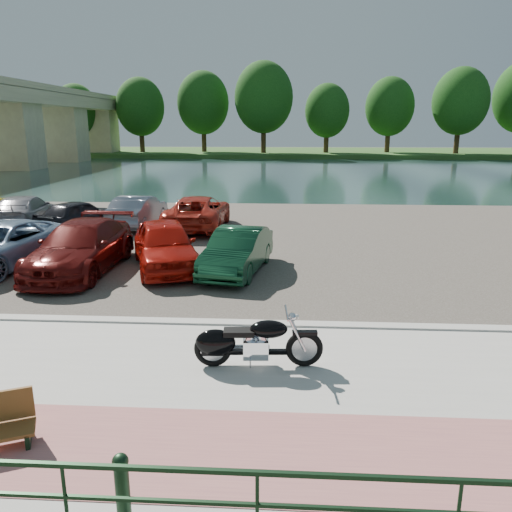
{
  "coord_description": "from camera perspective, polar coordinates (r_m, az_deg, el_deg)",
  "views": [
    {
      "loc": [
        0.24,
        -8.25,
        4.33
      ],
      "look_at": [
        -0.49,
        4.09,
        1.1
      ],
      "focal_mm": 35.0,
      "sensor_mm": 36.0,
      "label": 1
    }
  ],
  "objects": [
    {
      "name": "ground",
      "position": [
        9.32,
        1.57,
        -13.04
      ],
      "size": [
        200.0,
        200.0,
        0.0
      ],
      "primitive_type": "plane",
      "color": "#595447",
      "rests_on": "ground"
    },
    {
      "name": "promenade",
      "position": [
        8.42,
        1.34,
        -15.9
      ],
      "size": [
        60.0,
        6.0,
        0.1
      ],
      "primitive_type": "cube",
      "color": "#B3B1A8",
      "rests_on": "ground"
    },
    {
      "name": "pink_path",
      "position": [
        7.14,
        0.87,
        -21.63
      ],
      "size": [
        60.0,
        2.0,
        0.01
      ],
      "primitive_type": "cube",
      "color": "#9C585B",
      "rests_on": "promenade"
    },
    {
      "name": "kerb",
      "position": [
        11.1,
        1.91,
        -7.92
      ],
      "size": [
        60.0,
        0.3,
        0.14
      ],
      "primitive_type": "cube",
      "color": "#B3B1A8",
      "rests_on": "ground"
    },
    {
      "name": "parking_lot",
      "position": [
        19.73,
        2.61,
        2.01
      ],
      "size": [
        60.0,
        18.0,
        0.04
      ],
      "primitive_type": "cube",
      "color": "#3C3731",
      "rests_on": "ground"
    },
    {
      "name": "river",
      "position": [
        48.44,
        3.13,
        9.49
      ],
      "size": [
        120.0,
        40.0,
        0.0
      ],
      "primitive_type": "cube",
      "color": "#1B3131",
      "rests_on": "ground"
    },
    {
      "name": "far_bank",
      "position": [
        80.35,
        3.28,
        11.74
      ],
      "size": [
        120.0,
        24.0,
        0.6
      ],
      "primitive_type": "cube",
      "color": "#274C1B",
      "rests_on": "ground"
    },
    {
      "name": "railing",
      "position": [
        5.54,
        0.14,
        -25.12
      ],
      "size": [
        24.04,
        0.05,
        0.9
      ],
      "color": "black",
      "rests_on": "promenade"
    },
    {
      "name": "bollards",
      "position": [
        6.22,
        -16.66,
        -23.58
      ],
      "size": [
        10.68,
        0.18,
        0.81
      ],
      "color": "black",
      "rests_on": "promenade"
    },
    {
      "name": "far_trees",
      "position": [
        74.22,
        6.87,
        16.98
      ],
      "size": [
        70.25,
        10.68,
        12.52
      ],
      "color": "#372614",
      "rests_on": "far_bank"
    },
    {
      "name": "motorcycle",
      "position": [
        9.09,
        -1.1,
        -9.85
      ],
      "size": [
        2.33,
        0.75,
        1.05
      ],
      "rotation": [
        0.0,
        0.0,
        0.06
      ],
      "color": "black",
      "rests_on": "promenade"
    },
    {
      "name": "car_2",
      "position": [
        17.38,
        -27.17,
        1.09
      ],
      "size": [
        3.26,
        5.4,
        1.4
      ],
      "primitive_type": "imported",
      "rotation": [
        0.0,
        0.0,
        -0.19
      ],
      "color": "#7A95B1",
      "rests_on": "parking_lot"
    },
    {
      "name": "car_3",
      "position": [
        15.96,
        -19.38,
        0.96
      ],
      "size": [
        2.14,
        5.14,
        1.48
      ],
      "primitive_type": "imported",
      "rotation": [
        0.0,
        0.0,
        -0.01
      ],
      "color": "#550E0C",
      "rests_on": "parking_lot"
    },
    {
      "name": "car_4",
      "position": [
        15.61,
        -10.37,
        1.27
      ],
      "size": [
        3.12,
        4.7,
        1.49
      ],
      "primitive_type": "imported",
      "rotation": [
        0.0,
        0.0,
        0.34
      ],
      "color": "#AD140B",
      "rests_on": "parking_lot"
    },
    {
      "name": "car_5",
      "position": [
        14.97,
        -2.15,
        0.57
      ],
      "size": [
        2.05,
        4.14,
        1.31
      ],
      "primitive_type": "imported",
      "rotation": [
        0.0,
        0.0,
        -0.18
      ],
      "color": "#103C23",
      "rests_on": "parking_lot"
    },
    {
      "name": "car_7",
      "position": [
        23.93,
        -24.97,
        4.64
      ],
      "size": [
        2.86,
        5.1,
        1.39
      ],
      "primitive_type": "imported",
      "rotation": [
        0.0,
        0.0,
        3.34
      ],
      "color": "gray",
      "rests_on": "parking_lot"
    },
    {
      "name": "car_8",
      "position": [
        22.43,
        -19.69,
        4.45
      ],
      "size": [
        2.86,
        4.13,
        1.31
      ],
      "primitive_type": "imported",
      "rotation": [
        0.0,
        0.0,
        2.76
      ],
      "color": "black",
      "rests_on": "parking_lot"
    },
    {
      "name": "car_9",
      "position": [
        22.47,
        -13.3,
        5.03
      ],
      "size": [
        1.69,
        4.25,
        1.37
      ],
      "primitive_type": "imported",
      "rotation": [
        0.0,
        0.0,
        3.08
      ],
      "color": "slate",
      "rests_on": "parking_lot"
    },
    {
      "name": "car_10",
      "position": [
        21.59,
        -6.66,
        5.0
      ],
      "size": [
        2.35,
        5.1,
        1.42
      ],
      "primitive_type": "imported",
      "rotation": [
        0.0,
        0.0,
        3.14
      ],
      "color": "#AD2B1C",
      "rests_on": "parking_lot"
    }
  ]
}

